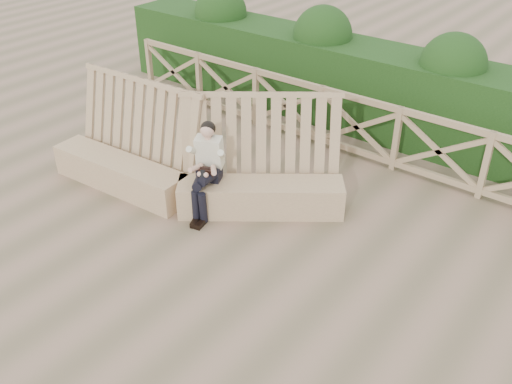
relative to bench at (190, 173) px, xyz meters
The scene contains 5 objects.
ground 1.63m from the bench, 32.45° to the right, with size 60.00×60.00×0.00m, color brown.
bench is the anchor object (origin of this frame).
woman 0.60m from the bench, 13.91° to the right, with size 0.53×0.83×1.38m.
guardrail 2.97m from the bench, 63.45° to the left, with size 10.10×0.09×1.10m.
hedge 4.09m from the bench, 71.00° to the left, with size 12.00×1.20×1.50m, color black.
Camera 1 is at (3.97, -4.36, 4.66)m, focal length 40.00 mm.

